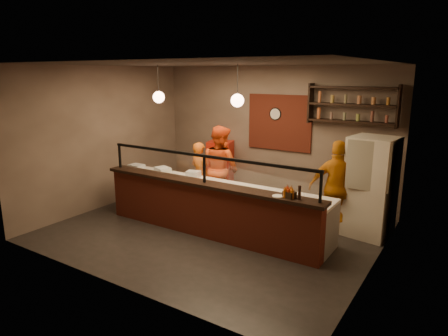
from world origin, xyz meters
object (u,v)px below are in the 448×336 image
Objects in this scene: wall_clock at (276,114)px; cook_left at (200,175)px; red_cooler at (220,168)px; cook_right at (337,188)px; fridge at (371,187)px; condiment_caddy at (290,194)px; pepper_mill at (299,193)px; pizza_dough at (246,189)px; cook_mid at (220,168)px.

wall_clock reaches higher than cook_left.
cook_right is at bearing -32.94° from red_cooler.
condiment_caddy is at bearing -109.04° from fridge.
pepper_mill is (-0.17, -1.48, 0.26)m from cook_right.
red_cooler is at bearing -65.40° from cook_left.
pepper_mill reaches higher than condiment_caddy.
cook_left is 3.72m from fridge.
wall_clock reaches higher than fridge.
pizza_dough is at bearing -140.59° from fridge.
cook_mid is (0.51, 0.08, 0.20)m from cook_left.
cook_mid is 2.86m from pepper_mill.
cook_mid is 1.41× the size of red_cooler.
cook_mid is 1.05× the size of cook_right.
fridge is 1.95m from condiment_caddy.
cook_mid reaches higher than cook_right.
red_cooler is (-1.36, -0.31, -1.42)m from wall_clock.
condiment_caddy is (2.29, -1.44, 0.15)m from cook_mid.
condiment_caddy is at bearing -59.86° from wall_clock.
pizza_dough is (-2.00, -1.21, -0.05)m from fridge.
cook_left is at bearing 153.66° from pizza_dough.
pizza_dough is at bearing 11.71° from cook_right.
condiment_caddy is at bearing -56.04° from red_cooler.
cook_right is 1.34× the size of red_cooler.
wall_clock is 3.35m from condiment_caddy.
cook_right is (3.15, 0.12, 0.15)m from cook_left.
condiment_caddy is (-0.34, -1.47, 0.20)m from cook_right.
pepper_mill is (1.78, -2.77, -0.93)m from wall_clock.
pizza_dough is (1.18, -0.92, -0.06)m from cook_mid.
pizza_dough is 2.50× the size of condiment_caddy.
fridge is (3.19, 0.29, -0.01)m from cook_mid.
cook_left reaches higher than pepper_mill.
wall_clock is at bearing 102.47° from pizza_dough.
red_cooler is at bearing 133.72° from pizza_dough.
fridge is at bearing -176.58° from cook_right.
fridge is 8.44× the size of pepper_mill.
cook_left is at bearing -165.98° from fridge.
cook_mid is 2.71m from condiment_caddy.
red_cooler is at bearing 141.86° from pepper_mill.
wall_clock is 1.88m from cook_mid.
cook_mid is at bearing -154.73° from cook_left.
cook_mid is at bearing -73.05° from red_cooler.
pizza_dough is at bearing -62.64° from red_cooler.
cook_right is 0.96× the size of fridge.
wall_clock is 3.42m from pepper_mill.
fridge is (3.70, 0.37, 0.20)m from cook_left.
cook_right is 8.08× the size of pepper_mill.
pizza_dough is at bearing 154.91° from condiment_caddy.
wall_clock is at bearing 165.73° from fridge.
red_cooler is at bearing 177.59° from fridge.
fridge is (2.50, -1.04, -1.15)m from wall_clock.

